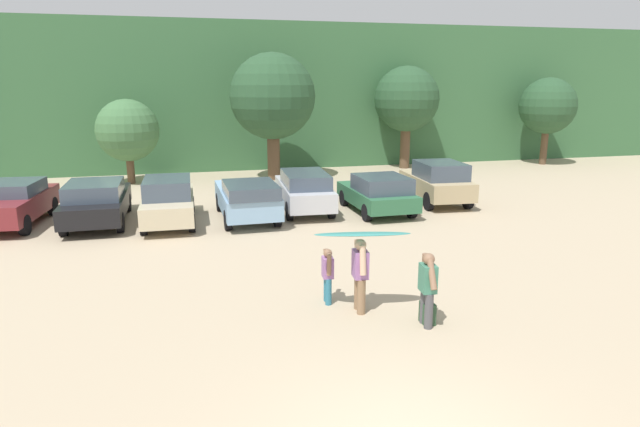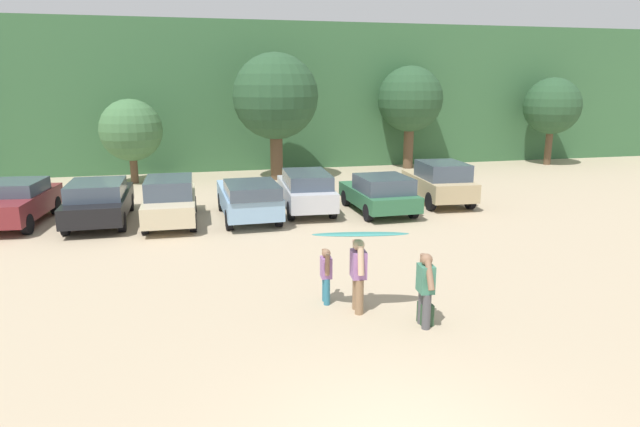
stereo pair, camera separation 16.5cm
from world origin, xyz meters
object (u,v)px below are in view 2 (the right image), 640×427
Objects in this scene: parked_car_silver at (306,190)px; person_adult at (358,271)px; parked_car_maroon at (15,202)px; person_child at (326,273)px; surfboard_teal at (361,234)px; backpack_dropped at (425,314)px; parked_car_black at (99,201)px; parked_car_forest_green at (380,193)px; person_companion at (425,286)px; parked_car_sky_blue at (249,198)px; parked_car_tan at (439,182)px; parked_car_champagne at (170,200)px.

parked_car_silver is 9.65m from person_adult.
person_child is (8.81, -9.38, -0.09)m from parked_car_maroon.
parked_car_maroon is 13.70m from person_adult.
surfboard_teal is 2.11m from backpack_dropped.
person_adult reaches higher than parked_car_black.
person_companion reaches higher than parked_car_forest_green.
parked_car_sky_blue is at bearing -79.40° from person_child.
person_companion is (1.09, -1.02, -0.05)m from person_adult.
parked_car_silver is 3.58× the size of person_child.
parked_car_black is at bearing -93.48° from parked_car_maroon.
parked_car_silver is 5.60m from parked_car_tan.
parked_car_forest_green is 0.96× the size of parked_car_tan.
person_adult reaches higher than parked_car_sky_blue.
person_adult is 3.62× the size of backpack_dropped.
person_child is (-0.55, 0.62, -0.20)m from person_adult.
person_child is at bearing -155.90° from parked_car_champagne.
surfboard_teal is (-6.51, -9.79, 0.87)m from parked_car_tan.
parked_car_sky_blue is at bearing 87.88° from parked_car_forest_green.
parked_car_forest_green is (4.95, -0.07, -0.05)m from parked_car_sky_blue.
parked_car_silver reaches higher than person_child.
surfboard_teal reaches higher than person_companion.
person_adult is at bearing -145.89° from parked_car_black.
surfboard_teal reaches higher than person_child.
parked_car_sky_blue is 1.13× the size of parked_car_forest_green.
surfboard_teal is 4.71× the size of backpack_dropped.
parked_car_tan is at bearing -111.93° from person_companion.
parked_car_silver is (7.47, 0.06, 0.04)m from parked_car_black.
person_adult reaches higher than person_child.
parked_car_black is 2.94× the size of person_adult.
person_adult is at bearing -38.19° from person_companion.
parked_car_sky_blue is (2.74, -0.23, -0.01)m from parked_car_champagne.
person_child is 1.38m from surfboard_teal.
person_adult is 0.77× the size of surfboard_teal.
backpack_dropped is at bearing 146.09° from person_adult.
person_companion reaches higher than parked_car_maroon.
backpack_dropped is (5.27, -9.91, -0.60)m from parked_car_champagne.
parked_car_maroon is 15.19m from backpack_dropped.
parked_car_black reaches higher than parked_car_forest_green.
person_child is at bearing -131.01° from parked_car_maroon.
parked_car_champagne is at bearing 118.02° from backpack_dropped.
person_child is (-7.07, -9.09, -0.18)m from parked_car_tan.
parked_car_sky_blue is at bearing 113.75° from parked_car_silver.
parked_car_forest_green is 9.02× the size of backpack_dropped.
parked_car_tan is 11.52m from person_child.
person_child is 2.33m from person_companion.
parked_car_silver is at bearing -84.18° from person_companion.
parked_car_champagne is 1.10× the size of parked_car_forest_green.
parked_car_forest_green is at bearing -101.12° from surfboard_teal.
parked_car_black is 1.07× the size of parked_car_champagne.
surfboard_teal is (9.38, -10.08, 0.96)m from parked_car_maroon.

